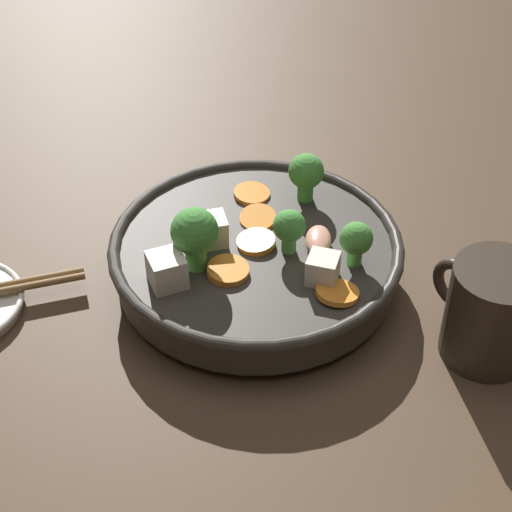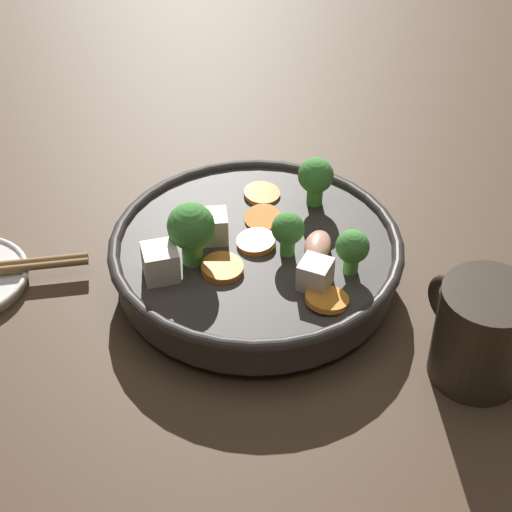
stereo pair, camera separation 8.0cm
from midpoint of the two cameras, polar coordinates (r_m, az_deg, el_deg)
ground_plane at (r=0.82m, az=2.79°, el=-1.78°), size 3.00×3.00×0.00m
stirfry_bowl at (r=0.80m, az=2.87°, el=0.02°), size 0.28×0.28×0.11m
dark_mug at (r=0.74m, az=17.82°, el=-5.02°), size 0.10×0.08×0.09m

